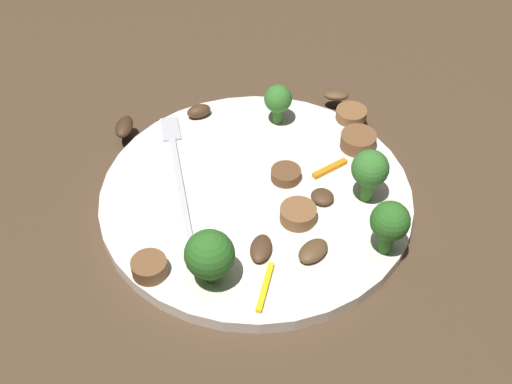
% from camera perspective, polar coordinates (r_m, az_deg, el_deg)
% --- Properties ---
extents(ground_plane, '(1.40, 1.40, 0.00)m').
position_cam_1_polar(ground_plane, '(0.64, 0.00, -0.82)').
color(ground_plane, '#4C3826').
extents(plate, '(0.29, 0.29, 0.01)m').
position_cam_1_polar(plate, '(0.63, 0.00, -0.41)').
color(plate, white).
rests_on(plate, ground_plane).
extents(fork, '(0.18, 0.02, 0.00)m').
position_cam_1_polar(fork, '(0.65, -6.65, 2.03)').
color(fork, silver).
rests_on(fork, plate).
extents(broccoli_floret_0, '(0.03, 0.03, 0.05)m').
position_cam_1_polar(broccoli_floret_0, '(0.57, 11.19, -2.55)').
color(broccoli_floret_0, '#347525').
rests_on(broccoli_floret_0, plate).
extents(broccoli_floret_1, '(0.03, 0.03, 0.04)m').
position_cam_1_polar(broccoli_floret_1, '(0.68, 1.86, 7.74)').
color(broccoli_floret_1, '#408630').
rests_on(broccoli_floret_1, plate).
extents(broccoli_floret_2, '(0.04, 0.04, 0.05)m').
position_cam_1_polar(broccoli_floret_2, '(0.54, -3.93, -5.30)').
color(broccoli_floret_2, '#347525').
rests_on(broccoli_floret_2, plate).
extents(broccoli_floret_3, '(0.03, 0.03, 0.05)m').
position_cam_1_polar(broccoli_floret_3, '(0.60, 9.56, 1.84)').
color(broccoli_floret_3, '#408630').
rests_on(broccoli_floret_3, plate).
extents(sausage_slice_0, '(0.04, 0.04, 0.02)m').
position_cam_1_polar(sausage_slice_0, '(0.67, 8.59, 4.29)').
color(sausage_slice_0, brown).
rests_on(sausage_slice_0, plate).
extents(sausage_slice_1, '(0.04, 0.04, 0.01)m').
position_cam_1_polar(sausage_slice_1, '(0.71, 8.01, 6.50)').
color(sausage_slice_1, brown).
rests_on(sausage_slice_1, plate).
extents(sausage_slice_2, '(0.05, 0.05, 0.01)m').
position_cam_1_polar(sausage_slice_2, '(0.60, 3.57, -1.87)').
color(sausage_slice_2, brown).
rests_on(sausage_slice_2, plate).
extents(sausage_slice_3, '(0.04, 0.04, 0.01)m').
position_cam_1_polar(sausage_slice_3, '(0.64, 2.53, 1.49)').
color(sausage_slice_3, brown).
rests_on(sausage_slice_3, plate).
extents(sausage_slice_4, '(0.04, 0.04, 0.01)m').
position_cam_1_polar(sausage_slice_4, '(0.57, -8.96, -6.27)').
color(sausage_slice_4, brown).
rests_on(sausage_slice_4, plate).
extents(mushroom_0, '(0.04, 0.03, 0.01)m').
position_cam_1_polar(mushroom_0, '(0.57, 0.41, -4.77)').
color(mushroom_0, '#4C331E').
rests_on(mushroom_0, plate).
extents(mushroom_1, '(0.02, 0.03, 0.01)m').
position_cam_1_polar(mushroom_1, '(0.71, -4.83, 6.80)').
color(mushroom_1, '#4C331E').
rests_on(mushroom_1, plate).
extents(mushroom_2, '(0.04, 0.03, 0.01)m').
position_cam_1_polar(mushroom_2, '(0.70, -11.02, 5.41)').
color(mushroom_2, '#422B19').
rests_on(mushroom_2, plate).
extents(mushroom_3, '(0.03, 0.03, 0.01)m').
position_cam_1_polar(mushroom_3, '(0.62, 5.60, -0.40)').
color(mushroom_3, '#4C331E').
rests_on(mushroom_3, plate).
extents(mushroom_4, '(0.03, 0.04, 0.01)m').
position_cam_1_polar(mushroom_4, '(0.57, 4.82, -4.96)').
color(mushroom_4, brown).
rests_on(mushroom_4, plate).
extents(mushroom_5, '(0.02, 0.03, 0.01)m').
position_cam_1_polar(mushroom_5, '(0.73, 6.75, 8.10)').
color(mushroom_5, brown).
rests_on(mushroom_5, plate).
extents(pepper_strip_0, '(0.02, 0.04, 0.00)m').
position_cam_1_polar(pepper_strip_0, '(0.65, 6.23, 1.97)').
color(pepper_strip_0, orange).
rests_on(pepper_strip_0, plate).
extents(pepper_strip_2, '(0.05, 0.03, 0.00)m').
position_cam_1_polar(pepper_strip_2, '(0.55, 0.76, -8.01)').
color(pepper_strip_2, yellow).
rests_on(pepper_strip_2, plate).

